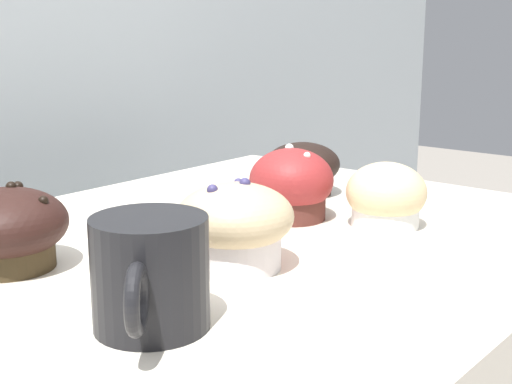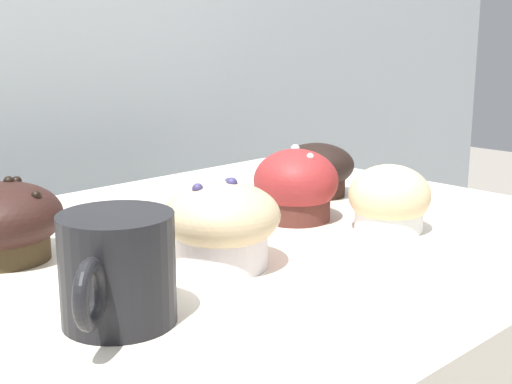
{
  "view_description": "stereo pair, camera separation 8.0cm",
  "coord_description": "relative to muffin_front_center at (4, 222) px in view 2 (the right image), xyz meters",
  "views": [
    {
      "loc": [
        -0.47,
        -0.49,
        1.18
      ],
      "look_at": [
        0.13,
        0.01,
        1.0
      ],
      "focal_mm": 50.0,
      "sensor_mm": 36.0,
      "label": 1
    },
    {
      "loc": [
        -0.41,
        -0.55,
        1.18
      ],
      "look_at": [
        0.13,
        0.01,
        1.0
      ],
      "focal_mm": 50.0,
      "sensor_mm": 36.0,
      "label": 2
    }
  ],
  "objects": [
    {
      "name": "muffin_front_center",
      "position": [
        0.0,
        0.0,
        0.0
      ],
      "size": [
        0.11,
        0.11,
        0.08
      ],
      "color": "#3A2D1A",
      "rests_on": "display_counter"
    },
    {
      "name": "muffin_front_right",
      "position": [
        0.14,
        -0.16,
        0.0
      ],
      "size": [
        0.11,
        0.11,
        0.09
      ],
      "color": "silver",
      "rests_on": "display_counter"
    },
    {
      "name": "muffin_back_left",
      "position": [
        0.36,
        -0.2,
        -0.0
      ],
      "size": [
        0.09,
        0.09,
        0.08
      ],
      "color": "white",
      "rests_on": "display_counter"
    },
    {
      "name": "coffee_cup",
      "position": [
        -0.01,
        -0.21,
        0.01
      ],
      "size": [
        0.12,
        0.11,
        0.09
      ],
      "color": "black",
      "rests_on": "display_counter"
    },
    {
      "name": "muffin_back_right",
      "position": [
        0.43,
        -0.03,
        -0.0
      ],
      "size": [
        0.1,
        0.1,
        0.07
      ],
      "color": "black",
      "rests_on": "display_counter"
    },
    {
      "name": "muffin_front_left",
      "position": [
        0.32,
        -0.1,
        0.0
      ],
      "size": [
        0.1,
        0.1,
        0.09
      ],
      "color": "#4F251F",
      "rests_on": "display_counter"
    }
  ]
}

